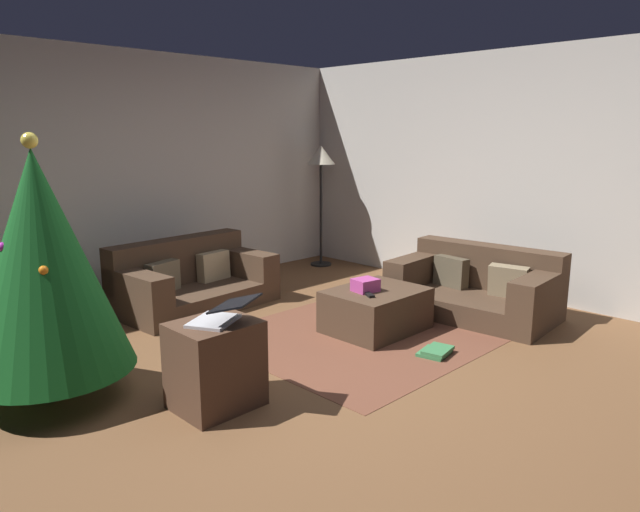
{
  "coord_description": "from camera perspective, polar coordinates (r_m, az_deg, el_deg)",
  "views": [
    {
      "loc": [
        -2.71,
        -2.75,
        1.74
      ],
      "look_at": [
        0.57,
        0.55,
        0.75
      ],
      "focal_mm": 32.52,
      "sensor_mm": 36.0,
      "label": 1
    }
  ],
  "objects": [
    {
      "name": "gift_box",
      "position": [
        5.11,
        4.49,
        -2.87
      ],
      "size": [
        0.23,
        0.21,
        0.11
      ],
      "primitive_type": "cube",
      "rotation": [
        0.0,
        0.0,
        -0.16
      ],
      "color": "#B23F8C",
      "rests_on": "ottoman"
    },
    {
      "name": "side_table",
      "position": [
        3.84,
        -10.27,
        -10.48
      ],
      "size": [
        0.52,
        0.44,
        0.57
      ],
      "primitive_type": "cube",
      "color": "#4C3323",
      "rests_on": "ground_plane"
    },
    {
      "name": "christmas_tree",
      "position": [
        4.08,
        -25.69,
        -0.57
      ],
      "size": [
        1.07,
        1.07,
        1.75
      ],
      "color": "brown",
      "rests_on": "ground_plane"
    },
    {
      "name": "corner_lamp",
      "position": [
        7.61,
        0.1,
        9.05
      ],
      "size": [
        0.36,
        0.36,
        1.58
      ],
      "color": "black",
      "rests_on": "ground_plane"
    },
    {
      "name": "area_rug",
      "position": [
        5.29,
        5.48,
        -7.23
      ],
      "size": [
        2.6,
        2.0,
        0.01
      ],
      "primitive_type": "cube",
      "color": "brown",
      "rests_on": "ground_plane"
    },
    {
      "name": "book_stack",
      "position": [
        4.79,
        11.33,
        -9.22
      ],
      "size": [
        0.31,
        0.27,
        0.06
      ],
      "color": "#387A47",
      "rests_on": "ground_plane"
    },
    {
      "name": "tv_remote",
      "position": [
        4.98,
        4.82,
        -3.79
      ],
      "size": [
        0.12,
        0.16,
        0.02
      ],
      "primitive_type": "cube",
      "rotation": [
        0.0,
        0.0,
        -0.49
      ],
      "color": "black",
      "rests_on": "ottoman"
    },
    {
      "name": "corner_partition",
      "position": [
        6.48,
        20.1,
        7.39
      ],
      "size": [
        0.12,
        6.4,
        2.6
      ],
      "primitive_type": "cube",
      "color": "beige",
      "rests_on": "ground_plane"
    },
    {
      "name": "couch_left",
      "position": [
        6.06,
        -12.65,
        -2.39
      ],
      "size": [
        1.62,
        0.96,
        0.68
      ],
      "rotation": [
        0.0,
        0.0,
        3.21
      ],
      "color": "#473323",
      "rests_on": "ground_plane"
    },
    {
      "name": "laptop",
      "position": [
        3.7,
        -9.66,
        -5.69
      ],
      "size": [
        0.47,
        0.5,
        0.18
      ],
      "color": "silver",
      "rests_on": "side_table"
    },
    {
      "name": "ground_plane",
      "position": [
        4.24,
        -0.26,
        -12.26
      ],
      "size": [
        6.4,
        6.4,
        0.0
      ],
      "primitive_type": "plane",
      "color": "brown"
    },
    {
      "name": "ottoman",
      "position": [
        5.23,
        5.52,
        -5.31
      ],
      "size": [
        0.85,
        0.66,
        0.38
      ],
      "primitive_type": "cube",
      "color": "#473323",
      "rests_on": "ground_plane"
    },
    {
      "name": "couch_right",
      "position": [
        5.88,
        15.18,
        -3.04
      ],
      "size": [
        0.99,
        1.57,
        0.65
      ],
      "rotation": [
        0.0,
        0.0,
        1.65
      ],
      "color": "#473323",
      "rests_on": "ground_plane"
    },
    {
      "name": "rear_partition",
      "position": [
        6.5,
        -20.26,
        7.39
      ],
      "size": [
        6.4,
        0.12,
        2.6
      ],
      "primitive_type": "cube",
      "color": "beige",
      "rests_on": "ground_plane"
    }
  ]
}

